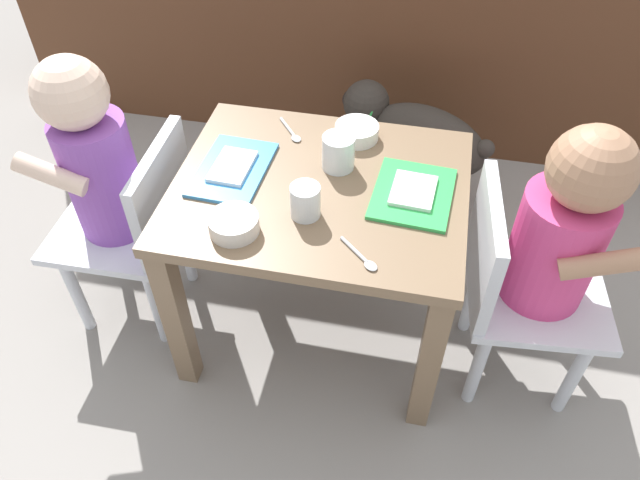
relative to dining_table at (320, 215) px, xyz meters
The scene contains 13 objects.
ground_plane 0.37m from the dining_table, ahead, with size 7.00×7.00×0.00m, color gray.
dining_table is the anchor object (origin of this frame).
seated_child_left 0.46m from the dining_table, behind, with size 0.29×0.29×0.69m.
seated_child_right 0.46m from the dining_table, ahead, with size 0.30×0.30×0.67m.
dog 0.57m from the dining_table, 72.79° to the left, with size 0.45×0.28×0.34m.
food_tray_left 0.21m from the dining_table, behind, with size 0.14×0.21×0.02m.
food_tray_right 0.21m from the dining_table, ahead, with size 0.16×0.20×0.02m.
water_cup_left 0.14m from the dining_table, 95.94° to the right, with size 0.06×0.06×0.07m.
water_cup_right 0.13m from the dining_table, 69.86° to the left, with size 0.07×0.07×0.07m.
cereal_bowl_left_side 0.21m from the dining_table, 75.25° to the left, with size 0.10×0.10×0.03m.
veggie_bowl_near 0.23m from the dining_table, 128.66° to the right, with size 0.09×0.09×0.03m.
spoon_by_left_tray 0.21m from the dining_table, 121.47° to the left, with size 0.07×0.09×0.01m.
spoon_by_right_tray 0.23m from the dining_table, 57.89° to the right, with size 0.08×0.08×0.01m.
Camera 1 is at (0.19, -0.91, 1.23)m, focal length 33.83 mm.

